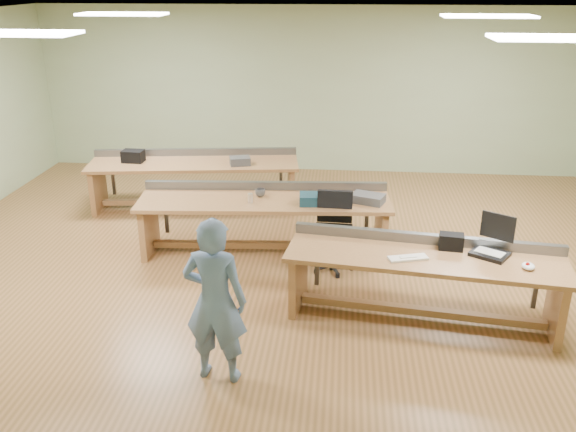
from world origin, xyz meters
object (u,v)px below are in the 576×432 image
object	(u,v)px
workbench_front	(423,271)
workbench_back	(195,173)
workbench_mid	(265,211)
person	(215,301)
camera_bag	(451,242)
task_chair	(333,242)
laptop_base	(490,254)
mug	(260,193)
parts_bin_teal	(314,199)
parts_bin_grey	(368,198)
drinks_can	(250,198)

from	to	relation	value
workbench_front	workbench_back	bearing A→B (deg)	143.33
workbench_front	workbench_mid	world-z (taller)	same
workbench_mid	person	xyz separation A→B (m)	(-0.08, -2.80, 0.23)
camera_bag	task_chair	size ratio (longest dim) A/B	0.26
camera_bag	laptop_base	bearing A→B (deg)	-12.21
person	task_chair	size ratio (longest dim) A/B	1.62
camera_bag	task_chair	xyz separation A→B (m)	(-1.27, 0.95, -0.48)
camera_bag	mug	size ratio (longest dim) A/B	1.90
camera_bag	parts_bin_teal	size ratio (longest dim) A/B	0.69
workbench_back	mug	distance (m)	1.98
laptop_base	camera_bag	bearing A→B (deg)	-166.16
parts_bin_grey	mug	bearing A→B (deg)	175.85
parts_bin_teal	drinks_can	world-z (taller)	parts_bin_teal
workbench_back	parts_bin_teal	size ratio (longest dim) A/B	9.12
workbench_mid	laptop_base	bearing A→B (deg)	-34.72
camera_bag	parts_bin_teal	xyz separation A→B (m)	(-1.53, 1.25, -0.02)
parts_bin_grey	laptop_base	bearing A→B (deg)	-50.74
laptop_base	camera_bag	world-z (taller)	camera_bag
workbench_mid	workbench_back	xyz separation A→B (m)	(-1.32, 1.58, -0.00)
laptop_base	workbench_back	bearing A→B (deg)	174.70
workbench_front	person	world-z (taller)	person
laptop_base	parts_bin_grey	bearing A→B (deg)	162.55
workbench_back	parts_bin_grey	distance (m)	3.13
camera_bag	drinks_can	size ratio (longest dim) A/B	2.06
workbench_back	parts_bin_grey	size ratio (longest dim) A/B	8.20
mug	drinks_can	size ratio (longest dim) A/B	1.08
camera_bag	drinks_can	world-z (taller)	camera_bag
workbench_front	laptop_base	xyz separation A→B (m)	(0.67, 0.04, 0.21)
task_chair	person	bearing A→B (deg)	-110.19
person	mug	xyz separation A→B (m)	(0.02, 2.87, 0.01)
person	parts_bin_grey	size ratio (longest dim) A/B	3.89
workbench_mid	laptop_base	xyz separation A→B (m)	(2.57, -1.53, 0.20)
laptop_base	camera_bag	xyz separation A→B (m)	(-0.38, 0.13, 0.07)
workbench_back	person	distance (m)	4.56
laptop_base	parts_bin_grey	xyz separation A→B (m)	(-1.22, 1.49, 0.04)
task_chair	parts_bin_grey	world-z (taller)	task_chair
parts_bin_teal	parts_bin_grey	xyz separation A→B (m)	(0.69, 0.11, -0.01)
parts_bin_teal	drinks_can	bearing A→B (deg)	-177.73
task_chair	mug	world-z (taller)	task_chair
workbench_back	drinks_can	xyz separation A→B (m)	(1.16, -1.76, 0.25)
drinks_can	parts_bin_grey	bearing A→B (deg)	5.47
task_chair	parts_bin_teal	size ratio (longest dim) A/B	2.68
workbench_front	laptop_base	bearing A→B (deg)	11.22
workbench_back	parts_bin_teal	xyz separation A→B (m)	(1.98, -1.72, 0.25)
workbench_mid	workbench_back	world-z (taller)	same
workbench_back	laptop_base	size ratio (longest dim) A/B	9.26
workbench_front	drinks_can	distance (m)	2.50
person	workbench_front	bearing A→B (deg)	-142.20
parts_bin_teal	workbench_mid	bearing A→B (deg)	167.64
workbench_back	parts_bin_grey	xyz separation A→B (m)	(2.67, -1.61, 0.24)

